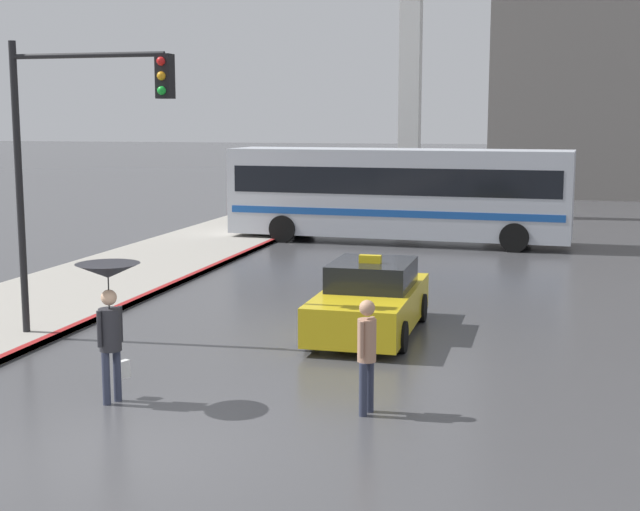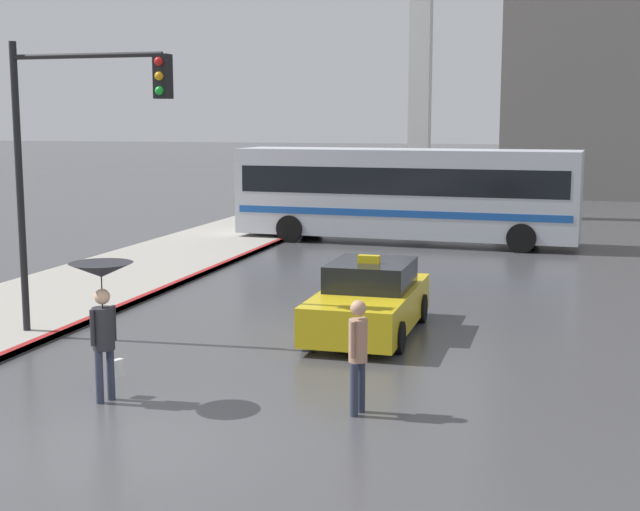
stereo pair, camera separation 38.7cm
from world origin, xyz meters
name	(u,v)px [view 2 (the right image)]	position (x,y,z in m)	size (l,w,h in m)	color
ground_plane	(110,452)	(0.00, 0.00, 0.00)	(300.00, 300.00, 0.00)	#424244
taxi	(369,301)	(1.85, 7.29, 0.67)	(1.91, 4.31, 1.61)	gold
city_bus	(405,191)	(0.15, 20.80, 1.82)	(11.96, 3.09, 3.27)	#B2B7C1
pedestrian_with_umbrella	(102,295)	(-1.09, 1.89, 1.67)	(0.97, 0.97, 2.16)	#2D3347
pedestrian_man	(358,348)	(2.77, 2.34, 1.00)	(0.34, 0.43, 1.71)	#2D3347
traffic_light	(76,136)	(-3.41, 5.21, 3.99)	(3.32, 0.38, 5.76)	black
monument_cross	(421,7)	(-0.83, 29.72, 9.14)	(7.09, 0.90, 16.12)	white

